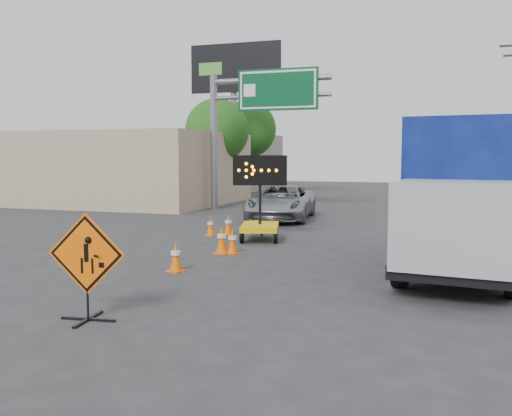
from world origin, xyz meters
The scene contains 17 objects.
ground centered at (0.00, 0.00, 0.00)m, with size 100.00×100.00×0.00m, color #2D2D30.
curb_right centered at (7.20, 15.00, 0.06)m, with size 0.40×60.00×0.12m, color gray.
storefront_left_near centered at (-14.00, 20.00, 2.00)m, with size 14.00×10.00×4.00m, color tan.
storefront_left_far centered at (-15.00, 34.00, 2.20)m, with size 12.00×10.00×4.40m, color gray.
highway_gantry centered at (-4.43, 17.96, 5.07)m, with size 6.18×0.38×6.90m.
billboard centered at (-8.35, 25.87, 7.35)m, with size 6.10×0.54×9.85m.
tree_left_near centered at (-8.00, 22.00, 4.16)m, with size 3.71×3.71×6.03m.
tree_left_far centered at (-9.00, 30.00, 4.60)m, with size 4.10×4.10×6.66m.
construction_sign centered at (-0.75, -0.87, 0.96)m, with size 1.36×0.97×1.81m.
arrow_board centered at (-0.90, 8.64, 0.62)m, with size 1.70×2.17×2.75m.
pickup_truck centered at (-1.93, 14.61, 0.75)m, with size 2.48×5.38×1.49m, color #9EA0A5.
box_truck centered at (5.30, 5.74, 1.61)m, with size 2.97×7.69×3.56m.
cone_a centered at (-1.19, 3.22, 0.35)m, with size 0.44×0.44×0.71m.
cone_b centered at (-1.13, 5.92, 0.39)m, with size 0.41×0.41×0.78m.
cone_c centered at (-0.82, 5.96, 0.35)m, with size 0.47×0.47×0.71m.
cone_d centered at (-2.85, 9.10, 0.33)m, with size 0.37×0.37×0.66m.
cone_e centered at (-2.36, 9.54, 0.35)m, with size 0.41×0.41×0.71m.
Camera 1 is at (4.94, -8.77, 2.76)m, focal length 40.00 mm.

